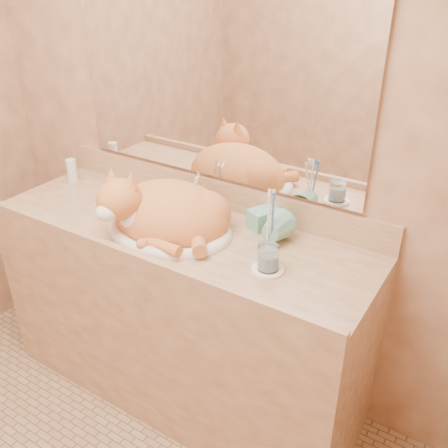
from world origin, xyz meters
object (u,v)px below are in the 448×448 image
Objects in this scene: water_glass at (268,258)px; toothbrush_cup at (270,235)px; sink_basin at (169,212)px; soap_dispenser at (252,211)px; cat at (163,210)px; vanity_counter at (181,314)px.

toothbrush_cup is at bearing 116.11° from water_glass.
toothbrush_cup is 0.15m from water_glass.
sink_basin is 5.79× the size of water_glass.
soap_dispenser is at bearing 130.97° from water_glass.
soap_dispenser is (0.29, 0.18, -0.00)m from cat.
water_glass is (0.07, -0.14, -0.00)m from toothbrush_cup.
toothbrush_cup is at bearing -9.48° from soap_dispenser.
water_glass is (0.46, -0.05, -0.03)m from sink_basin.
soap_dispenser is 0.29m from water_glass.
cat reaches higher than water_glass.
sink_basin is 0.47m from water_glass.
water_glass is (0.44, -0.07, 0.48)m from vanity_counter.
vanity_counter is at bearing -169.30° from toothbrush_cup.
vanity_counter is 0.51m from cat.
sink_basin is at bearing -125.57° from soap_dispenser.
toothbrush_cup reaches higher than water_glass.
vanity_counter is 0.50m from sink_basin.
toothbrush_cup is (0.39, 0.09, -0.02)m from sink_basin.
vanity_counter is 18.31× the size of water_glass.
soap_dispenser is (0.28, 0.17, 0.01)m from sink_basin.
soap_dispenser is (0.26, 0.15, 0.51)m from vanity_counter.
cat is 4.12× the size of toothbrush_cup.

